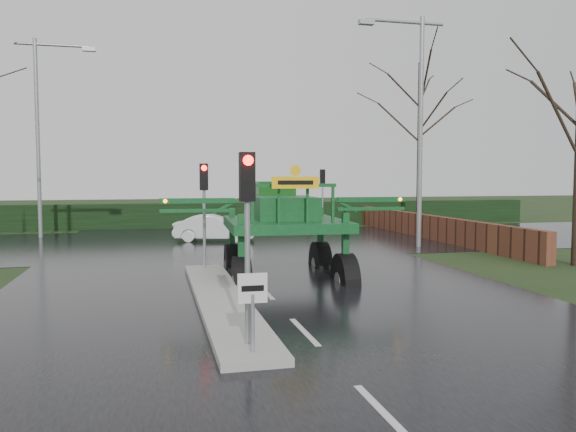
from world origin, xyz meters
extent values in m
plane|color=black|center=(0.00, 0.00, 0.00)|extent=(140.00, 140.00, 0.00)
cube|color=black|center=(0.00, 10.00, 0.00)|extent=(14.00, 80.00, 0.02)
cube|color=black|center=(0.00, 16.00, 0.01)|extent=(80.00, 12.00, 0.02)
cube|color=gray|center=(-1.30, 3.00, 0.09)|extent=(1.20, 10.00, 0.16)
cube|color=black|center=(0.00, 24.00, 0.75)|extent=(44.00, 0.90, 1.50)
cube|color=#592D1E|center=(10.50, 16.00, 0.60)|extent=(0.40, 20.00, 1.20)
cylinder|color=gray|center=(-1.30, -1.50, 0.65)|extent=(0.07, 0.07, 1.00)
cube|color=silver|center=(-1.30, -1.50, 1.25)|extent=(0.50, 0.04, 0.50)
cube|color=black|center=(-1.30, -1.52, 1.25)|extent=(0.38, 0.01, 0.10)
cylinder|color=gray|center=(-1.30, -1.00, 1.75)|extent=(0.10, 0.10, 3.50)
cube|color=black|center=(-1.30, -1.00, 3.10)|extent=(0.26, 0.22, 0.85)
sphere|color=#FF0C07|center=(-1.30, -1.13, 3.38)|extent=(0.18, 0.18, 0.18)
cylinder|color=gray|center=(-1.30, 7.50, 1.75)|extent=(0.10, 0.10, 3.50)
cube|color=black|center=(-1.30, 7.50, 3.10)|extent=(0.26, 0.22, 0.85)
sphere|color=#FF0C07|center=(-1.30, 7.37, 3.38)|extent=(0.18, 0.18, 0.18)
cylinder|color=gray|center=(6.50, 20.00, 1.75)|extent=(0.10, 0.10, 3.50)
cube|color=black|center=(6.50, 20.00, 3.10)|extent=(0.26, 0.22, 0.85)
sphere|color=#FF0C07|center=(6.50, 20.13, 3.38)|extent=(0.18, 0.18, 0.18)
cylinder|color=gray|center=(8.50, 12.00, 5.00)|extent=(0.20, 0.20, 10.00)
cylinder|color=gray|center=(7.70, 12.00, 9.70)|extent=(3.52, 0.14, 0.14)
cube|color=gray|center=(5.94, 12.00, 9.58)|extent=(0.65, 0.30, 0.20)
cylinder|color=gray|center=(-8.50, 20.00, 5.00)|extent=(0.20, 0.20, 10.00)
cylinder|color=gray|center=(-7.70, 20.00, 9.70)|extent=(3.52, 0.14, 0.14)
cube|color=gray|center=(-5.94, 20.00, 9.58)|extent=(0.65, 0.30, 0.20)
cylinder|color=black|center=(13.00, 21.00, 5.00)|extent=(0.32, 0.32, 10.00)
cone|color=black|center=(13.00, 21.00, 10.80)|extent=(0.24, 0.24, 2.50)
cylinder|color=black|center=(-1.93, 6.70, 0.85)|extent=(0.56, 1.73, 1.70)
cylinder|color=#595B56|center=(-1.93, 6.70, 0.85)|extent=(0.53, 0.62, 0.60)
cube|color=#0B401E|center=(-1.93, 6.70, 1.92)|extent=(0.20, 0.20, 1.96)
cylinder|color=black|center=(1.14, 6.54, 0.85)|extent=(0.56, 1.73, 1.70)
cylinder|color=#595B56|center=(1.14, 6.54, 0.85)|extent=(0.53, 0.62, 0.60)
cube|color=#0B401E|center=(1.14, 6.54, 1.92)|extent=(0.20, 0.20, 1.96)
cylinder|color=black|center=(-2.08, 3.64, 0.85)|extent=(0.56, 1.73, 1.70)
cylinder|color=#595B56|center=(-2.08, 3.64, 0.85)|extent=(0.53, 0.62, 0.60)
cube|color=#0B401E|center=(-2.08, 3.64, 1.92)|extent=(0.20, 0.20, 1.96)
cylinder|color=black|center=(0.98, 3.48, 0.85)|extent=(0.56, 1.73, 1.70)
cylinder|color=#595B56|center=(0.98, 3.48, 0.85)|extent=(0.53, 0.62, 0.60)
cube|color=#0B401E|center=(0.98, 3.48, 1.92)|extent=(0.20, 0.20, 1.96)
cube|color=#0B401E|center=(-0.47, 5.09, 2.47)|extent=(3.79, 4.27, 0.30)
cube|color=#0B401E|center=(-0.46, 5.26, 2.94)|extent=(2.00, 2.65, 0.77)
cube|color=#104611|center=(-0.38, 6.96, 3.24)|extent=(1.33, 1.09, 1.11)
cube|color=#0B401E|center=(-0.54, 3.73, 3.71)|extent=(2.56, 0.23, 0.10)
cube|color=#0B401E|center=(-3.21, 4.89, 3.24)|extent=(2.22, 0.27, 0.15)
sphere|color=orange|center=(-4.15, 4.85, 3.24)|extent=(0.12, 0.12, 0.12)
cube|color=#0B401E|center=(2.23, 4.61, 3.24)|extent=(2.22, 0.27, 0.15)
sphere|color=orange|center=(3.16, 4.47, 3.24)|extent=(0.12, 0.12, 0.12)
cube|color=yellow|center=(-0.56, 3.39, 3.79)|extent=(1.36, 0.12, 0.34)
cube|color=black|center=(-0.56, 3.39, 3.79)|extent=(1.02, 0.06, 0.12)
cylinder|color=yellow|center=(-0.56, 3.39, 4.13)|extent=(0.31, 0.05, 0.31)
imported|color=silver|center=(-0.06, 16.36, 0.00)|extent=(4.01, 2.11, 1.26)
camera|label=1|loc=(-2.88, -10.60, 3.10)|focal=35.00mm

